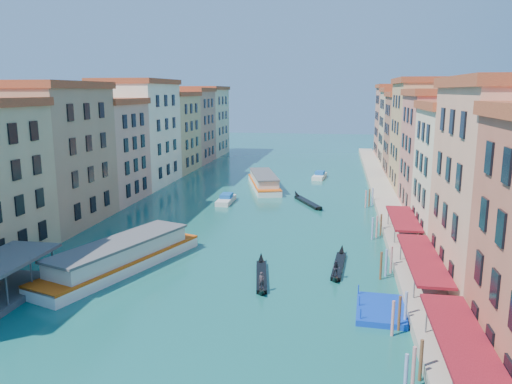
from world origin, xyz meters
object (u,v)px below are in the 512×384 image
vaporetto_far (264,181)px  gondola_right (338,265)px  gondola_fore (261,275)px  vaporetto_near (121,256)px  blue_dock (381,310)px

vaporetto_far → gondola_right: vaporetto_far is taller
gondola_fore → gondola_right: (7.71, 4.23, 0.05)m
vaporetto_near → gondola_fore: (15.16, -0.22, -1.05)m
vaporetto_near → gondola_right: size_ratio=1.98×
gondola_fore → gondola_right: gondola_fore is taller
vaporetto_far → gondola_right: 46.00m
vaporetto_near → vaporetto_far: vaporetto_near is taller
gondola_right → blue_dock: (3.67, -10.44, -0.16)m
vaporetto_near → blue_dock: 27.33m
vaporetto_near → gondola_fore: size_ratio=1.97×
gondola_fore → blue_dock: gondola_fore is taller
blue_dock → gondola_right: bearing=112.7°
vaporetto_far → blue_dock: bearing=-86.7°
blue_dock → vaporetto_near: bearing=169.7°
vaporetto_near → blue_dock: bearing=5.8°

